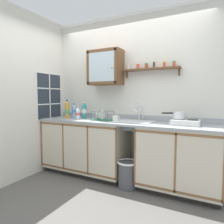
# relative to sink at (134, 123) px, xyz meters

# --- Properties ---
(floor) EXTENTS (5.83, 5.83, 0.00)m
(floor) POSITION_rel_sink_xyz_m (-0.19, -0.34, -0.92)
(floor) COLOR #565451
(floor) RESTS_ON ground
(back_wall) EXTENTS (3.43, 0.07, 2.68)m
(back_wall) POSITION_rel_sink_xyz_m (-0.19, 0.28, 0.43)
(back_wall) COLOR silver
(back_wall) RESTS_ON ground
(side_wall_left) EXTENTS (0.05, 3.40, 2.68)m
(side_wall_left) POSITION_rel_sink_xyz_m (-1.63, -0.64, 0.42)
(side_wall_left) COLOR silver
(side_wall_left) RESTS_ON ground
(lower_cabinet_run) EXTENTS (1.47, 0.61, 0.90)m
(lower_cabinet_run) POSITION_rel_sink_xyz_m (-0.86, -0.04, -0.46)
(lower_cabinet_run) COLOR black
(lower_cabinet_run) RESTS_ON ground
(lower_cabinet_run_right) EXTENTS (1.09, 0.61, 0.90)m
(lower_cabinet_run_right) POSITION_rel_sink_xyz_m (0.68, -0.04, -0.46)
(lower_cabinet_run_right) COLOR black
(lower_cabinet_run_right) RESTS_ON ground
(countertop) EXTENTS (2.79, 0.63, 0.03)m
(countertop) POSITION_rel_sink_xyz_m (-0.19, -0.04, -0.00)
(countertop) COLOR #9EA3A8
(countertop) RESTS_ON lower_cabinet_run
(backsplash) EXTENTS (2.79, 0.02, 0.08)m
(backsplash) POSITION_rel_sink_xyz_m (-0.19, 0.25, 0.05)
(backsplash) COLOR #9EA3A8
(backsplash) RESTS_ON countertop
(sink) EXTENTS (0.57, 0.48, 0.43)m
(sink) POSITION_rel_sink_xyz_m (0.00, 0.00, 0.00)
(sink) COLOR silver
(sink) RESTS_ON countertop
(hot_plate_stove) EXTENTS (0.36, 0.27, 0.08)m
(hot_plate_stove) POSITION_rel_sink_xyz_m (0.74, -0.02, 0.05)
(hot_plate_stove) COLOR silver
(hot_plate_stove) RESTS_ON countertop
(saucepan) EXTENTS (0.31, 0.19, 0.10)m
(saucepan) POSITION_rel_sink_xyz_m (0.65, -0.00, 0.14)
(saucepan) COLOR silver
(saucepan) RESTS_ON hot_plate_stove
(bottle_water_clear_0) EXTENTS (0.07, 0.07, 0.21)m
(bottle_water_clear_0) POSITION_rel_sink_xyz_m (-0.96, -0.13, 0.11)
(bottle_water_clear_0) COLOR silver
(bottle_water_clear_0) RESTS_ON countertop
(bottle_juice_amber_1) EXTENTS (0.08, 0.08, 0.32)m
(bottle_juice_amber_1) POSITION_rel_sink_xyz_m (-1.22, -0.09, 0.16)
(bottle_juice_amber_1) COLOR gold
(bottle_juice_amber_1) RESTS_ON countertop
(bottle_detergent_teal_2) EXTENTS (0.08, 0.08, 0.29)m
(bottle_detergent_teal_2) POSITION_rel_sink_xyz_m (-0.95, 0.04, 0.15)
(bottle_detergent_teal_2) COLOR teal
(bottle_detergent_teal_2) RESTS_ON countertop
(bottle_water_blue_3) EXTENTS (0.07, 0.07, 0.26)m
(bottle_water_blue_3) POSITION_rel_sink_xyz_m (-1.14, 0.01, 0.13)
(bottle_water_blue_3) COLOR #8CB7E0
(bottle_water_blue_3) RESTS_ON countertop
(dish_rack) EXTENTS (0.33, 0.24, 0.17)m
(dish_rack) POSITION_rel_sink_xyz_m (-0.54, -0.04, 0.04)
(dish_rack) COLOR #26664C
(dish_rack) RESTS_ON countertop
(mug) EXTENTS (0.10, 0.12, 0.09)m
(mug) POSITION_rel_sink_xyz_m (-0.28, -0.07, 0.06)
(mug) COLOR white
(mug) RESTS_ON countertop
(wall_cabinet) EXTENTS (0.57, 0.30, 0.57)m
(wall_cabinet) POSITION_rel_sink_xyz_m (-0.57, 0.12, 0.87)
(wall_cabinet) COLOR brown
(spice_shelf) EXTENTS (0.89, 0.14, 0.22)m
(spice_shelf) POSITION_rel_sink_xyz_m (0.18, 0.19, 0.83)
(spice_shelf) COLOR brown
(window) EXTENTS (0.03, 0.60, 0.84)m
(window) POSITION_rel_sink_xyz_m (-1.60, -0.12, 0.40)
(window) COLOR #262D38
(trash_bin) EXTENTS (0.31, 0.31, 0.39)m
(trash_bin) POSITION_rel_sink_xyz_m (0.00, -0.24, -0.71)
(trash_bin) COLOR #4C4C51
(trash_bin) RESTS_ON ground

